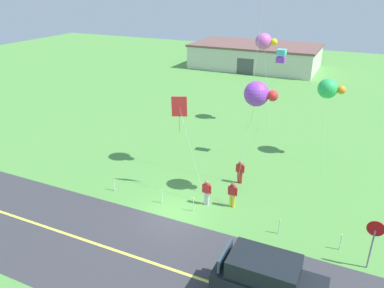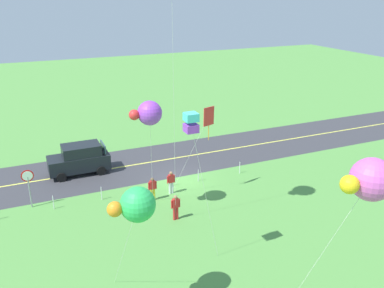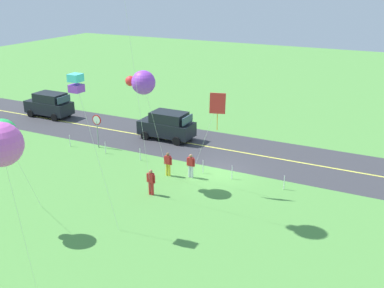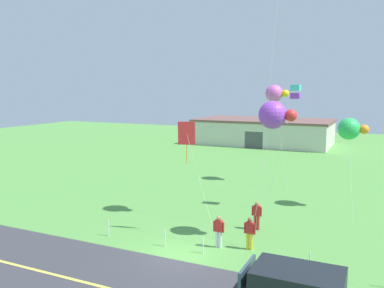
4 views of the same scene
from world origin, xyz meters
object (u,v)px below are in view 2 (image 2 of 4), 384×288
object	(u,v)px
stop_sign	(28,181)
person_child_watcher	(171,182)
kite_orange_near	(191,123)
car_suv_foreground	(80,159)
person_adult_near	(153,188)
person_adult_companion	(176,207)
kite_green_far	(370,180)
kite_pink_drift	(136,205)
kite_red_low	(149,113)
kite_yellow_high	(208,118)

from	to	relation	value
stop_sign	person_child_watcher	world-z (taller)	stop_sign
stop_sign	kite_orange_near	world-z (taller)	kite_orange_near
car_suv_foreground	person_adult_near	size ratio (longest dim) A/B	2.75
person_adult_near	person_child_watcher	size ratio (longest dim) A/B	1.00
person_adult_companion	person_adult_near	bearing A→B (deg)	110.53
person_child_watcher	kite_green_far	distance (m)	16.36
person_child_watcher	kite_pink_drift	size ratio (longest dim) A/B	0.27
person_child_watcher	kite_orange_near	world-z (taller)	kite_orange_near
kite_orange_near	car_suv_foreground	bearing A→B (deg)	-77.29
car_suv_foreground	person_adult_near	xyz separation A→B (m)	(-3.59, 6.20, -0.29)
person_adult_companion	kite_pink_drift	xyz separation A→B (m)	(4.14, 6.52, 4.33)
car_suv_foreground	kite_pink_drift	size ratio (longest dim) A/B	0.75
person_adult_near	kite_red_low	bearing A→B (deg)	-66.77
kite_pink_drift	kite_orange_near	distance (m)	4.36
person_child_watcher	kite_orange_near	xyz separation A→B (m)	(1.96, 7.86, 6.66)
kite_pink_drift	person_adult_companion	bearing A→B (deg)	-122.39
car_suv_foreground	stop_sign	size ratio (longest dim) A/B	1.72
kite_yellow_high	kite_pink_drift	distance (m)	11.41
kite_green_far	kite_pink_drift	world-z (taller)	kite_green_far
car_suv_foreground	kite_yellow_high	xyz separation A→B (m)	(-7.25, 6.82, 4.20)
person_adult_near	kite_pink_drift	size ratio (longest dim) A/B	0.27
person_adult_companion	kite_red_low	world-z (taller)	kite_red_low
person_child_watcher	stop_sign	bearing A→B (deg)	86.12
kite_yellow_high	kite_green_far	bearing A→B (deg)	85.23
person_adult_near	kite_orange_near	world-z (taller)	kite_orange_near
kite_yellow_high	person_child_watcher	bearing A→B (deg)	-24.88
kite_yellow_high	kite_green_far	world-z (taller)	kite_green_far
person_child_watcher	kite_yellow_high	xyz separation A→B (m)	(-2.21, 1.03, 4.49)
kite_green_far	kite_pink_drift	bearing A→B (deg)	-40.20
person_adult_companion	car_suv_foreground	bearing A→B (deg)	125.21
car_suv_foreground	kite_yellow_high	world-z (taller)	kite_yellow_high
stop_sign	kite_red_low	world-z (taller)	kite_red_low
person_adult_companion	person_child_watcher	bearing A→B (deg)	84.56
stop_sign	person_adult_near	size ratio (longest dim) A/B	1.60
car_suv_foreground	stop_sign	bearing A→B (deg)	47.09
kite_red_low	kite_green_far	xyz separation A→B (m)	(-3.10, 12.87, 0.91)
car_suv_foreground	person_adult_companion	bearing A→B (deg)	114.22
kite_orange_near	person_child_watcher	bearing A→B (deg)	-104.00
person_child_watcher	kite_yellow_high	size ratio (longest dim) A/B	0.26
stop_sign	person_adult_companion	xyz separation A→B (m)	(-7.80, 5.05, -0.94)
person_adult_near	kite_pink_drift	distance (m)	10.96
person_adult_near	kite_pink_drift	bearing A→B (deg)	-68.49
stop_sign	kite_red_low	size ratio (longest dim) A/B	0.36
person_adult_companion	kite_green_far	world-z (taller)	kite_green_far
stop_sign	kite_green_far	size ratio (longest dim) A/B	0.32
car_suv_foreground	stop_sign	world-z (taller)	stop_sign
kite_green_far	person_adult_near	bearing A→B (deg)	-80.28
stop_sign	kite_orange_near	distance (m)	13.11
car_suv_foreground	kite_orange_near	xyz separation A→B (m)	(-3.08, 13.65, 6.37)
car_suv_foreground	person_child_watcher	size ratio (longest dim) A/B	2.75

